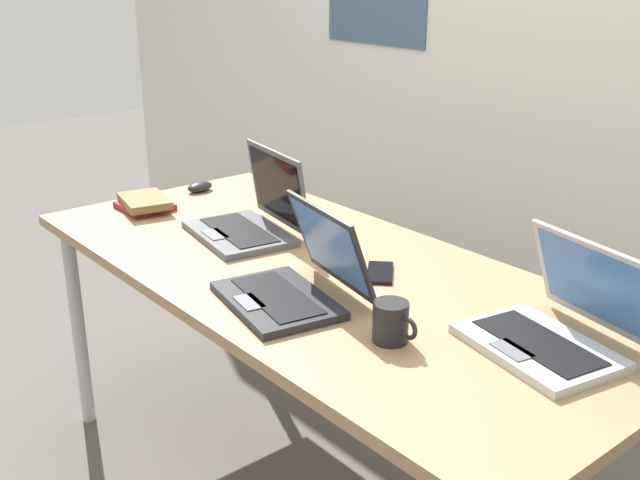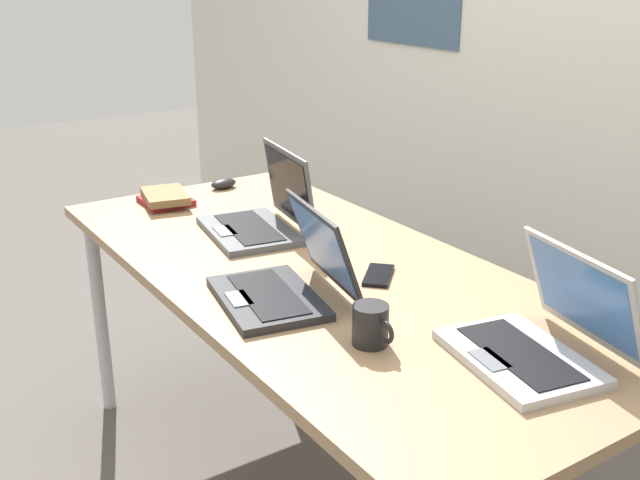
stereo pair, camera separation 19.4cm
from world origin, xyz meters
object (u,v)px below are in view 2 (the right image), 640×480
at_px(book_stack, 165,198).
at_px(computer_mouse, 224,184).
at_px(laptop_by_keyboard, 539,338).
at_px(laptop_far_corner, 261,217).
at_px(cell_phone, 379,275).
at_px(coffee_mug, 371,325).
at_px(laptop_back_right, 285,282).

bearing_deg(book_stack, computer_mouse, 104.95).
bearing_deg(laptop_by_keyboard, book_stack, -170.97).
xyz_separation_m(laptop_far_corner, cell_phone, (0.46, 0.08, -0.04)).
distance_m(book_stack, coffee_mug, 1.14).
relative_size(computer_mouse, book_stack, 0.45).
relative_size(cell_phone, coffee_mug, 1.20).
distance_m(laptop_back_right, coffee_mug, 0.29).
height_order(book_stack, coffee_mug, coffee_mug).
bearing_deg(coffee_mug, laptop_back_right, -173.63).
bearing_deg(book_stack, laptop_back_right, -3.84).
relative_size(computer_mouse, coffee_mug, 0.85).
distance_m(computer_mouse, book_stack, 0.25).
relative_size(laptop_far_corner, laptop_by_keyboard, 1.01).
height_order(laptop_far_corner, computer_mouse, laptop_far_corner).
height_order(laptop_by_keyboard, computer_mouse, laptop_by_keyboard).
xyz_separation_m(laptop_back_right, computer_mouse, (-0.91, 0.30, -0.03)).
distance_m(laptop_far_corner, laptop_back_right, 0.48).
relative_size(laptop_by_keyboard, cell_phone, 2.67).
xyz_separation_m(laptop_far_corner, laptop_by_keyboard, (0.96, 0.09, -0.00)).
bearing_deg(cell_phone, laptop_far_corner, 146.00).
distance_m(laptop_far_corner, computer_mouse, 0.49).
bearing_deg(laptop_far_corner, cell_phone, 9.87).
bearing_deg(computer_mouse, cell_phone, -8.06).
height_order(laptop_far_corner, coffee_mug, laptop_far_corner).
bearing_deg(laptop_back_right, laptop_far_corner, 157.13).
bearing_deg(laptop_back_right, cell_phone, 86.35).
distance_m(laptop_back_right, book_stack, 0.85).
distance_m(laptop_back_right, cell_phone, 0.27).
relative_size(laptop_far_corner, book_stack, 1.72).
height_order(laptop_back_right, cell_phone, laptop_back_right).
bearing_deg(book_stack, laptop_by_keyboard, 9.03).
bearing_deg(book_stack, cell_phone, 13.49).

